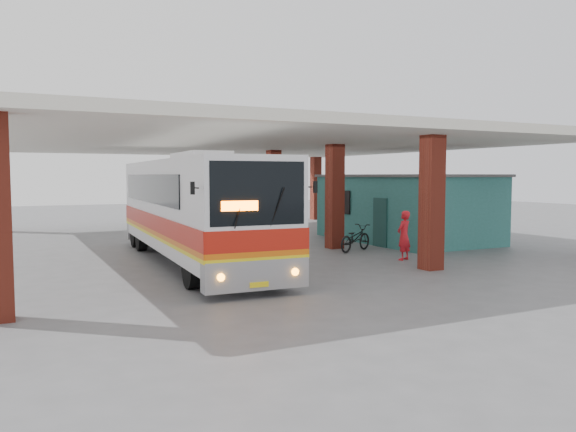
{
  "coord_description": "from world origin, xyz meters",
  "views": [
    {
      "loc": [
        -9.28,
        -17.1,
        3.05
      ],
      "look_at": [
        -0.7,
        0.0,
        1.67
      ],
      "focal_mm": 35.0,
      "sensor_mm": 36.0,
      "label": 1
    }
  ],
  "objects_px": {
    "coach_bus": "(193,209)",
    "pedestrian": "(404,235)",
    "red_chair": "(331,231)",
    "motorcycle": "(355,238)"
  },
  "relations": [
    {
      "from": "coach_bus",
      "to": "pedestrian",
      "type": "relative_size",
      "value": 7.38
    },
    {
      "from": "pedestrian",
      "to": "red_chair",
      "type": "distance_m",
      "value": 7.66
    },
    {
      "from": "red_chair",
      "to": "pedestrian",
      "type": "bearing_deg",
      "value": -109.51
    },
    {
      "from": "motorcycle",
      "to": "pedestrian",
      "type": "relative_size",
      "value": 1.14
    },
    {
      "from": "coach_bus",
      "to": "motorcycle",
      "type": "distance_m",
      "value": 6.85
    },
    {
      "from": "motorcycle",
      "to": "red_chair",
      "type": "distance_m",
      "value": 5.03
    },
    {
      "from": "coach_bus",
      "to": "red_chair",
      "type": "xyz_separation_m",
      "value": [
        8.42,
        4.64,
        -1.57
      ]
    },
    {
      "from": "coach_bus",
      "to": "pedestrian",
      "type": "bearing_deg",
      "value": -19.42
    },
    {
      "from": "motorcycle",
      "to": "red_chair",
      "type": "bearing_deg",
      "value": -43.76
    },
    {
      "from": "pedestrian",
      "to": "motorcycle",
      "type": "bearing_deg",
      "value": -106.8
    }
  ]
}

